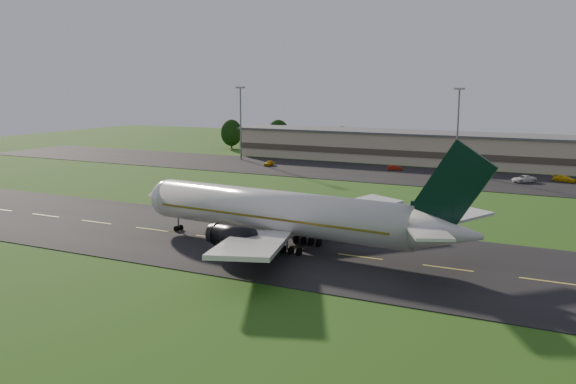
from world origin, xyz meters
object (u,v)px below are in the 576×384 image
at_px(light_mast_west, 241,114).
at_px(service_vehicle_c, 524,179).
at_px(light_mast_centre, 458,120).
at_px(service_vehicle_d, 564,179).
at_px(terminal, 476,151).
at_px(service_vehicle_a, 269,163).
at_px(airliner, 284,213).
at_px(service_vehicle_b, 395,168).

bearing_deg(light_mast_west, service_vehicle_c, -5.56).
height_order(light_mast_centre, service_vehicle_d, light_mast_centre).
bearing_deg(light_mast_west, terminal, 14.76).
distance_m(service_vehicle_c, service_vehicle_d, 9.21).
bearing_deg(service_vehicle_a, light_mast_west, 145.94).
distance_m(airliner, light_mast_west, 97.56).
bearing_deg(service_vehicle_c, service_vehicle_b, -147.34).
height_order(terminal, service_vehicle_c, terminal).
distance_m(terminal, service_vehicle_c, 28.12).
height_order(service_vehicle_a, service_vehicle_b, service_vehicle_a).
bearing_deg(terminal, service_vehicle_d, -39.58).
height_order(airliner, service_vehicle_d, airliner).
bearing_deg(service_vehicle_c, service_vehicle_d, 74.70).
bearing_deg(terminal, light_mast_centre, -94.95).
bearing_deg(light_mast_west, light_mast_centre, 0.00).
bearing_deg(light_mast_centre, service_vehicle_a, -169.98).
xyz_separation_m(light_mast_centre, service_vehicle_a, (-46.52, -8.22, -11.99)).
distance_m(service_vehicle_a, service_vehicle_b, 32.54).
xyz_separation_m(airliner, light_mast_centre, (4.84, 80.07, 8.08)).
relative_size(service_vehicle_b, service_vehicle_d, 0.76).
bearing_deg(airliner, light_mast_centre, 90.96).
bearing_deg(service_vehicle_a, service_vehicle_c, -1.97).
distance_m(airliner, service_vehicle_a, 83.16).
height_order(service_vehicle_c, service_vehicle_d, service_vehicle_c).
bearing_deg(service_vehicle_a, airliner, -62.57).
xyz_separation_m(terminal, service_vehicle_b, (-16.10, -17.63, -3.28)).
height_order(light_mast_west, service_vehicle_a, light_mast_west).
bearing_deg(service_vehicle_a, terminal, 24.30).
distance_m(light_mast_centre, service_vehicle_c, 21.53).
relative_size(terminal, service_vehicle_c, 26.86).
relative_size(light_mast_centre, service_vehicle_c, 3.77).
relative_size(service_vehicle_b, service_vehicle_c, 0.69).
distance_m(terminal, light_mast_centre, 18.45).
xyz_separation_m(airliner, service_vehicle_a, (-41.69, 71.85, -3.91)).
bearing_deg(light_mast_west, service_vehicle_a, -31.37).
xyz_separation_m(service_vehicle_c, service_vehicle_d, (7.88, 4.76, -0.04)).
bearing_deg(service_vehicle_c, airliner, -62.67).
bearing_deg(terminal, service_vehicle_a, -153.02).
bearing_deg(service_vehicle_a, light_mast_centre, 7.33).
relative_size(light_mast_centre, service_vehicle_b, 5.46).
bearing_deg(light_mast_west, service_vehicle_d, -1.82).
bearing_deg(airliner, service_vehicle_d, 73.83).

